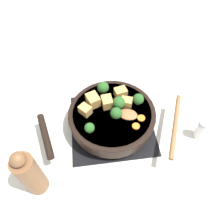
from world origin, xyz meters
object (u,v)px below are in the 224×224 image
Objects in this scene: skillet_pan at (111,116)px; wooden_spoon at (156,120)px; salt_shaker at (201,130)px; pepper_mill at (30,174)px.

skillet_pan is 0.16m from wooden_spoon.
salt_shaker reaches higher than skillet_pan.
pepper_mill is (-0.41, -0.14, 0.01)m from wooden_spoon.
skillet_pan is at bearing 37.42° from pepper_mill.
wooden_spoon reaches higher than skillet_pan.
salt_shaker is at bearing 10.94° from pepper_mill.
wooden_spoon is 2.88× the size of salt_shaker.
skillet_pan is 0.33m from pepper_mill.
pepper_mill is 2.56× the size of salt_shaker.
salt_shaker is (0.17, -0.03, -0.05)m from wooden_spoon.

